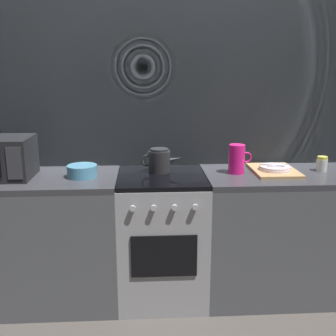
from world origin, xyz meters
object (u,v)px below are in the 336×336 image
dish_pile (274,170)px  pitcher (237,159)px  mixing_bowl (82,171)px  spice_jar (322,164)px  stove_unit (162,237)px  kettle (160,161)px

dish_pile → pitcher: bearing=-178.3°
mixing_bowl → spice_jar: 1.66m
stove_unit → pitcher: size_ratio=4.50×
stove_unit → mixing_bowl: bearing=-179.2°
pitcher → spice_jar: pitcher is taller
stove_unit → dish_pile: 0.92m
mixing_bowl → spice_jar: size_ratio=1.90×
stove_unit → dish_pile: size_ratio=2.25×
dish_pile → spice_jar: (0.34, 0.01, 0.03)m
dish_pile → spice_jar: size_ratio=3.81×
stove_unit → mixing_bowl: 0.72m
pitcher → dish_pile: (0.27, 0.01, -0.08)m
pitcher → spice_jar: bearing=2.0°
mixing_bowl → dish_pile: 1.32m
mixing_bowl → dish_pile: size_ratio=0.50×
dish_pile → mixing_bowl: bearing=-178.1°
pitcher → dish_pile: 0.28m
mixing_bowl → pitcher: 1.05m
kettle → spice_jar: (1.14, -0.04, -0.03)m
kettle → mixing_bowl: 0.53m
spice_jar → mixing_bowl: bearing=-178.0°
kettle → dish_pile: bearing=-4.1°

